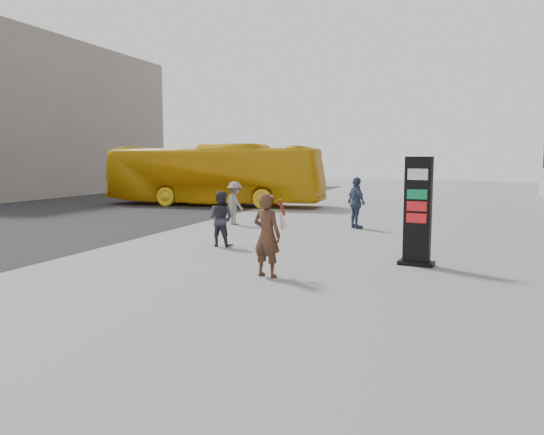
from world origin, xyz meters
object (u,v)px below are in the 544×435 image
(woman, at_px, (267,234))
(pedestrian_a, at_px, (221,219))
(pedestrian_c, at_px, (356,203))
(pedestrian_b, at_px, (235,203))
(info_pylon, at_px, (418,211))
(bus, at_px, (214,175))

(woman, distance_m, pedestrian_a, 4.06)
(woman, relative_size, pedestrian_c, 0.97)
(woman, height_order, pedestrian_b, woman)
(woman, xyz_separation_m, pedestrian_a, (-2.52, 3.18, -0.12))
(woman, relative_size, pedestrian_a, 1.12)
(info_pylon, height_order, pedestrian_a, info_pylon)
(pedestrian_a, distance_m, pedestrian_c, 5.79)
(pedestrian_a, height_order, pedestrian_b, pedestrian_b)
(woman, bearing_deg, pedestrian_c, -78.60)
(pedestrian_a, bearing_deg, pedestrian_c, -116.46)
(bus, height_order, pedestrian_c, bus)
(bus, bearing_deg, pedestrian_a, -156.62)
(info_pylon, xyz_separation_m, woman, (-2.87, -2.24, -0.35))
(bus, bearing_deg, info_pylon, -141.32)
(pedestrian_b, bearing_deg, pedestrian_a, 145.67)
(info_pylon, bearing_deg, pedestrian_a, 177.77)
(woman, distance_m, pedestrian_b, 8.76)
(bus, xyz_separation_m, pedestrian_a, (5.71, -11.66, -0.80))
(pedestrian_a, bearing_deg, bus, -60.07)
(pedestrian_c, bearing_deg, pedestrian_a, 110.41)
(info_pylon, bearing_deg, woman, -134.41)
(pedestrian_a, xyz_separation_m, pedestrian_c, (2.92, 4.99, 0.12))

